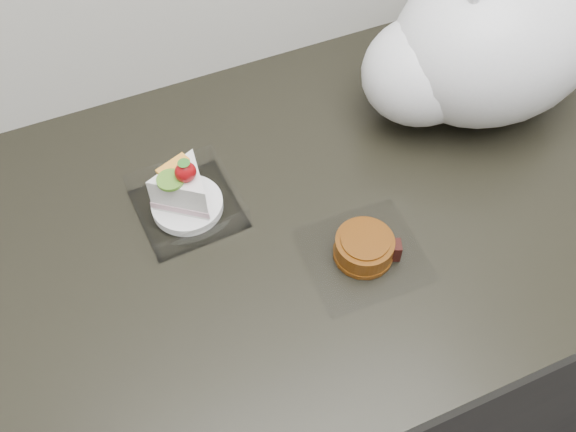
{
  "coord_description": "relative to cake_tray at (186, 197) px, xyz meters",
  "views": [
    {
      "loc": [
        -0.28,
        1.22,
        1.6
      ],
      "look_at": [
        -0.09,
        1.66,
        0.94
      ],
      "focal_mm": 40.0,
      "sensor_mm": 36.0,
      "label": 1
    }
  ],
  "objects": [
    {
      "name": "counter",
      "position": [
        0.19,
        -0.06,
        -0.48
      ],
      "size": [
        2.04,
        0.64,
        0.9
      ],
      "color": "black",
      "rests_on": "ground"
    },
    {
      "name": "cake_tray",
      "position": [
        0.0,
        0.0,
        0.0
      ],
      "size": [
        0.14,
        0.14,
        0.1
      ],
      "rotation": [
        0.0,
        0.0,
        0.05
      ],
      "color": "white",
      "rests_on": "counter"
    },
    {
      "name": "mooncake_wrap",
      "position": [
        0.19,
        -0.16,
        -0.01
      ],
      "size": [
        0.16,
        0.15,
        0.04
      ],
      "rotation": [
        0.0,
        0.0,
        0.13
      ],
      "color": "white",
      "rests_on": "counter"
    },
    {
      "name": "plastic_bag",
      "position": [
        0.46,
        0.02,
        0.09
      ],
      "size": [
        0.37,
        0.27,
        0.29
      ],
      "rotation": [
        0.0,
        0.0,
        0.09
      ],
      "color": "white",
      "rests_on": "counter"
    }
  ]
}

